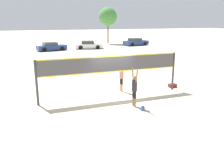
% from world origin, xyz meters
% --- Properties ---
extents(ground_plane, '(200.00, 200.00, 0.00)m').
position_xyz_m(ground_plane, '(0.00, 0.00, 0.00)').
color(ground_plane, beige).
extents(volleyball_net, '(8.58, 0.13, 2.47)m').
position_xyz_m(volleyball_net, '(0.00, 0.00, 1.76)').
color(volleyball_net, '#38383D').
rests_on(volleyball_net, ground_plane).
extents(player_spiker, '(0.28, 0.70, 2.07)m').
position_xyz_m(player_spiker, '(0.60, -1.85, 1.08)').
color(player_spiker, '#8C664C').
rests_on(player_spiker, ground_plane).
extents(player_blocker, '(0.28, 0.70, 2.12)m').
position_xyz_m(player_blocker, '(0.90, 0.75, 1.11)').
color(player_blocker, tan).
rests_on(player_blocker, ground_plane).
extents(volleyball, '(0.23, 0.23, 0.23)m').
position_xyz_m(volleyball, '(0.78, -2.50, 0.12)').
color(volleyball, blue).
rests_on(volleyball, ground_plane).
extents(gear_bag, '(0.52, 0.33, 0.24)m').
position_xyz_m(gear_bag, '(4.53, 0.40, 0.12)').
color(gear_bag, maroon).
rests_on(gear_bag, ground_plane).
extents(parked_car_near, '(4.63, 2.68, 1.26)m').
position_xyz_m(parked_car_near, '(-1.89, 22.73, 0.57)').
color(parked_car_near, navy).
rests_on(parked_car_near, ground_plane).
extents(parked_car_mid, '(4.64, 2.62, 1.27)m').
position_xyz_m(parked_car_mid, '(4.04, 23.14, 0.58)').
color(parked_car_mid, silver).
rests_on(parked_car_mid, ground_plane).
extents(parked_car_far, '(4.87, 2.69, 1.34)m').
position_xyz_m(parked_car_far, '(13.39, 25.13, 0.61)').
color(parked_car_far, navy).
rests_on(parked_car_far, ground_plane).
extents(tree_left_cluster, '(3.58, 3.58, 7.04)m').
position_xyz_m(tree_left_cluster, '(9.70, 30.31, 5.23)').
color(tree_left_cluster, brown).
rests_on(tree_left_cluster, ground_plane).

